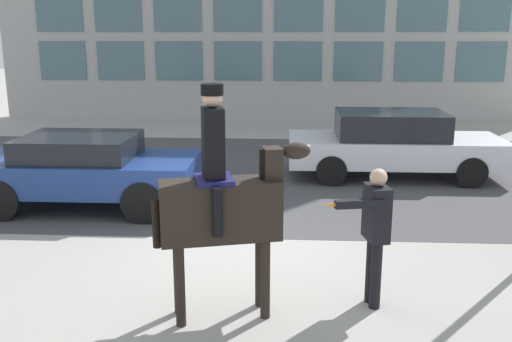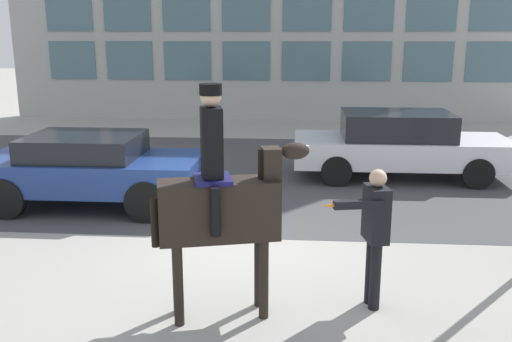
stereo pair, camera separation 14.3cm
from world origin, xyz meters
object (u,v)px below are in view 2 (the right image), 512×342
Objects in this scene: street_car_near_lane at (90,167)px; mounted_horse_lead at (222,202)px; street_car_far_lane at (399,144)px; pedestrian_bystander at (374,228)px.

mounted_horse_lead is at bearing -53.04° from street_car_near_lane.
street_car_far_lane is (3.04, 6.57, -0.60)m from mounted_horse_lead.
mounted_horse_lead reaches higher than street_car_near_lane.
mounted_horse_lead is 0.57× the size of street_car_far_lane.
pedestrian_bystander is (1.72, 0.34, -0.37)m from mounted_horse_lead.
pedestrian_bystander is at bearing -101.97° from street_car_far_lane.
pedestrian_bystander is at bearing -3.30° from mounted_horse_lead.
street_car_far_lane is at bearing -113.34° from pedestrian_bystander.
street_car_far_lane is (6.04, 2.59, 0.02)m from street_car_near_lane.
mounted_horse_lead is 1.79m from pedestrian_bystander.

